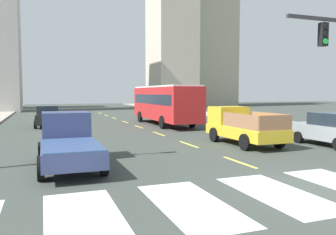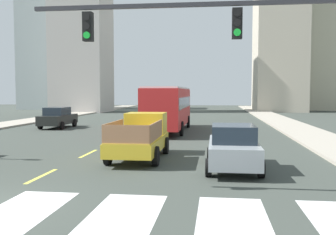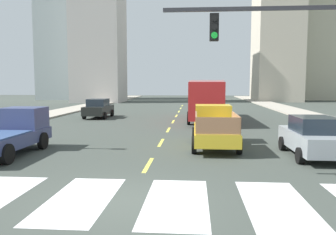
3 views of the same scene
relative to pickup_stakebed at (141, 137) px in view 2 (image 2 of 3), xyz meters
name	(u,v)px [view 2 (image 2 of 3)]	position (x,y,z in m)	size (l,w,h in m)	color
sidewalk_right	(311,135)	(9.77, 9.70, -0.86)	(3.27, 110.00, 0.15)	#A59C8D
crosswalk_stripe_4	(18,213)	(-1.43, -8.30, -0.93)	(1.67, 3.91, 0.01)	silver
crosswalk_stripe_5	(122,217)	(1.16, -8.30, -0.93)	(1.67, 3.91, 0.01)	silver
crosswalk_stripe_6	(233,222)	(3.75, -8.30, -0.93)	(1.67, 3.91, 0.01)	silver
lane_dash_0	(42,176)	(-2.72, -4.30, -0.93)	(0.16, 2.40, 0.01)	#D8D24A
lane_dash_1	(88,154)	(-2.72, 0.70, -0.93)	(0.16, 2.40, 0.01)	#D8D24A
lane_dash_2	(115,141)	(-2.72, 5.70, -0.93)	(0.16, 2.40, 0.01)	#D8D24A
lane_dash_3	(133,132)	(-2.72, 10.70, -0.93)	(0.16, 2.40, 0.01)	#D8D24A
lane_dash_4	(145,126)	(-2.72, 15.70, -0.93)	(0.16, 2.40, 0.01)	#D8D24A
lane_dash_5	(154,122)	(-2.72, 20.70, -0.93)	(0.16, 2.40, 0.01)	#D8D24A
lane_dash_6	(161,119)	(-2.72, 25.70, -0.93)	(0.16, 2.40, 0.01)	#D8D24A
lane_dash_7	(167,116)	(-2.72, 30.70, -0.93)	(0.16, 2.40, 0.01)	#D8D24A
pickup_stakebed	(141,137)	(0.00, 0.00, 0.00)	(2.18, 5.20, 1.96)	gold
city_bus	(169,106)	(-0.17, 11.67, 1.02)	(2.72, 10.80, 3.32)	red
sedan_mid	(233,147)	(4.01, -2.32, -0.08)	(2.02, 4.40, 1.72)	#8E959A
sedan_near_left	(58,118)	(-9.63, 13.31, -0.08)	(2.02, 4.40, 1.72)	black
traffic_signal_gantry	(283,44)	(5.17, -6.02, 3.33)	(10.81, 0.27, 6.00)	#2D2D33
block_mid_left	(81,9)	(-16.83, 39.54, 14.60)	(7.84, 7.63, 31.06)	#B4AEA8
block_mid_right	(47,39)	(-26.64, 49.09, 11.61)	(7.85, 8.58, 25.09)	#8F9B9C
block_low_left	(335,10)	(23.23, 51.41, 15.84)	(11.91, 8.44, 33.54)	#B9B398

